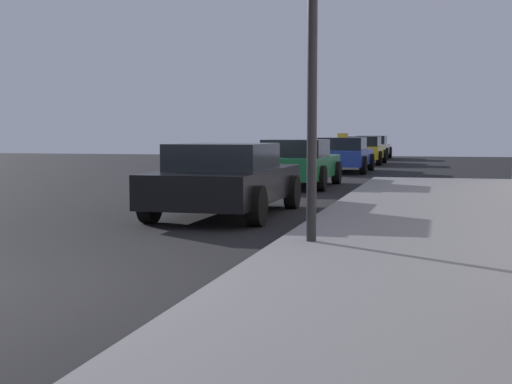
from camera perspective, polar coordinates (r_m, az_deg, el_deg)
sidewalk at (r=6.02m, az=14.38°, el=-8.87°), size 4.00×32.00×0.15m
street_lamp at (r=9.01m, az=4.39°, el=14.13°), size 0.36×0.36×4.07m
car_black at (r=12.99m, az=-2.31°, el=1.02°), size 2.00×4.37×1.27m
car_green at (r=19.81m, az=3.21°, el=2.26°), size 1.94×4.25×1.27m
car_blue at (r=27.34m, az=6.73°, el=2.89°), size 1.99×4.37×1.43m
car_yellow at (r=34.41m, az=8.25°, el=3.22°), size 1.94×4.47×1.27m
car_white at (r=41.22m, az=8.95°, el=3.44°), size 1.93×4.43×1.27m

